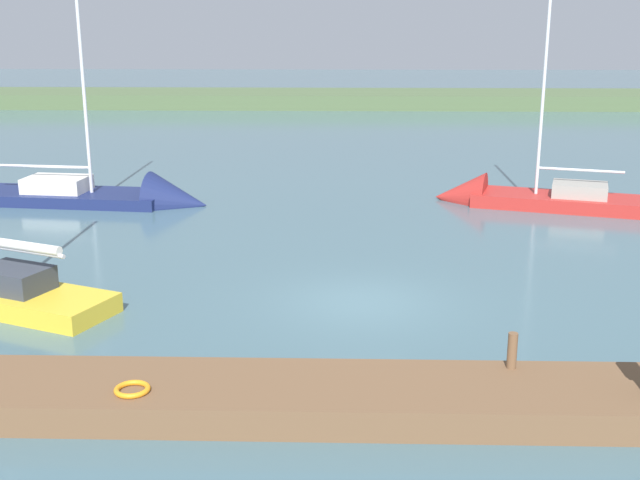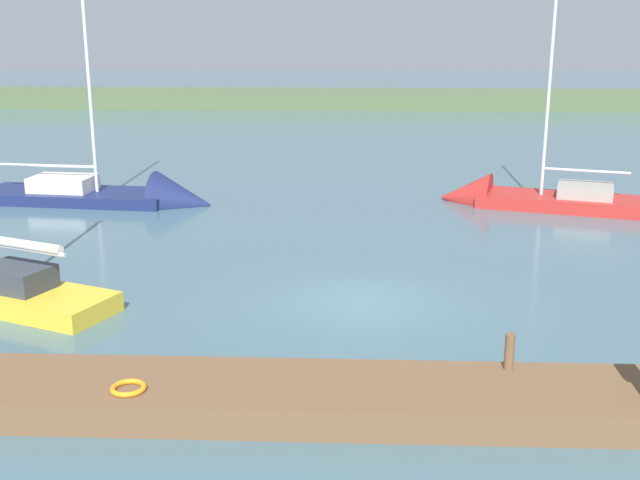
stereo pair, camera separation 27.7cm
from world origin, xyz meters
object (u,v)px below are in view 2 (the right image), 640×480
Objects in this scene: sailboat_far_left at (522,201)px; mooring_post_near at (509,352)px; sailboat_behind_pier at (125,200)px; life_ring_buoy at (128,388)px.

mooring_post_near is at bearing 94.27° from sailboat_far_left.
mooring_post_near is 20.52m from sailboat_behind_pier.
mooring_post_near is at bearing -170.17° from life_ring_buoy.
life_ring_buoy is 18.42m from sailboat_behind_pier.
sailboat_behind_pier is at bearing 17.46° from sailboat_far_left.
sailboat_far_left is at bearing 6.96° from sailboat_behind_pier.
mooring_post_near is 0.07× the size of sailboat_far_left.
sailboat_far_left reaches higher than life_ring_buoy.
sailboat_far_left reaches higher than mooring_post_near.
life_ring_buoy is 0.06× the size of sailboat_behind_pier.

